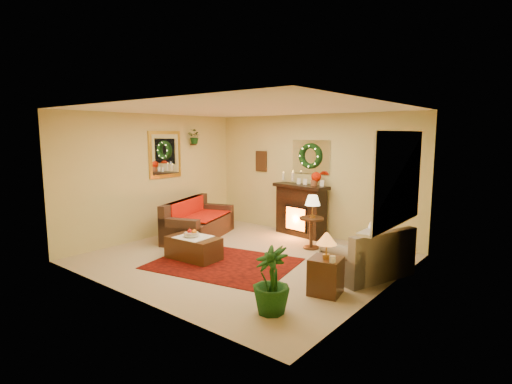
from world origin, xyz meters
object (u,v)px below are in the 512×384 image
Objects in this scene: sofa at (199,218)px; coffee_table at (194,247)px; loveseat at (368,249)px; fireplace at (301,210)px; side_table_round at (311,232)px; end_table_square at (326,275)px.

sofa is 1.99× the size of coffee_table.
loveseat is 2.95m from coffee_table.
side_table_round is at bearing -38.44° from fireplace.
fireplace reaches higher than coffee_table.
end_table_square is (2.03, -2.54, -0.28)m from fireplace.
side_table_round is (2.29, 0.77, -0.10)m from sofa.
loveseat is at bearing 82.13° from end_table_square.
fireplace is 1.87× the size of side_table_round.
sofa is 3.69× the size of end_table_square.
sofa is 2.42m from side_table_round.
loveseat is at bearing -19.20° from sofa.
loveseat is 2.57× the size of end_table_square.
coffee_table is (-1.27, -1.87, -0.12)m from side_table_round.
sofa is 2.19m from fireplace.
end_table_square is at bearing -2.02° from coffee_table.
end_table_square is at bearing -77.91° from loveseat.
coffee_table is at bearing -178.10° from end_table_square.
fireplace is 1.07m from side_table_round.
fireplace reaches higher than end_table_square.
fireplace reaches higher than side_table_round.
sofa is at bearing 128.97° from coffee_table.
fireplace is at bearing 74.36° from coffee_table.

